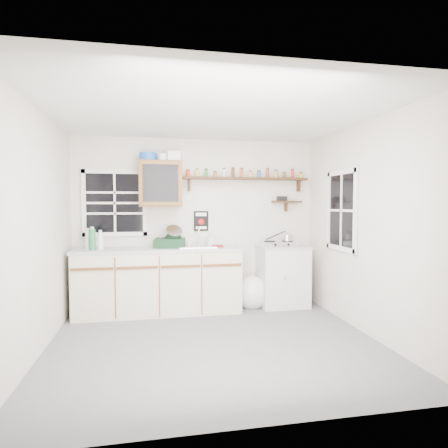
# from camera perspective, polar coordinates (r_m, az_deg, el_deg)

# --- Properties ---
(room) EXTENTS (3.64, 3.24, 2.54)m
(room) POSITION_cam_1_polar(r_m,az_deg,el_deg) (4.06, -1.40, -0.95)
(room) COLOR #5B5B5D
(room) RESTS_ON ground
(main_cabinet) EXTENTS (2.31, 0.63, 0.92)m
(main_cabinet) POSITION_cam_1_polar(r_m,az_deg,el_deg) (5.41, -9.86, -8.44)
(main_cabinet) COLOR #BCB69C
(main_cabinet) RESTS_ON floor
(right_cabinet) EXTENTS (0.73, 0.57, 0.91)m
(right_cabinet) POSITION_cam_1_polar(r_m,az_deg,el_deg) (5.76, 8.90, -7.79)
(right_cabinet) COLOR #B3B4AD
(right_cabinet) RESTS_ON floor
(sink) EXTENTS (0.52, 0.44, 0.29)m
(sink) POSITION_cam_1_polar(r_m,az_deg,el_deg) (5.37, -4.16, -3.41)
(sink) COLOR silver
(sink) RESTS_ON main_cabinet
(upper_cabinet) EXTENTS (0.60, 0.32, 0.65)m
(upper_cabinet) POSITION_cam_1_polar(r_m,az_deg,el_deg) (5.45, -9.64, 6.06)
(upper_cabinet) COLOR brown
(upper_cabinet) RESTS_ON wall_back
(upper_cabinet_clutter) EXTENTS (0.57, 0.24, 0.14)m
(upper_cabinet_clutter) POSITION_cam_1_polar(r_m,az_deg,el_deg) (5.49, -9.99, 10.07)
(upper_cabinet_clutter) COLOR #194FA8
(upper_cabinet_clutter) RESTS_ON upper_cabinet
(spice_shelf) EXTENTS (1.91, 0.18, 0.35)m
(spice_shelf) POSITION_cam_1_polar(r_m,az_deg,el_deg) (5.70, 3.38, 7.04)
(spice_shelf) COLOR black
(spice_shelf) RESTS_ON wall_back
(secondary_shelf) EXTENTS (0.45, 0.16, 0.24)m
(secondary_shelf) POSITION_cam_1_polar(r_m,az_deg,el_deg) (5.88, 9.32, 3.42)
(secondary_shelf) COLOR black
(secondary_shelf) RESTS_ON wall_back
(warning_sign) EXTENTS (0.22, 0.02, 0.30)m
(warning_sign) POSITION_cam_1_polar(r_m,az_deg,el_deg) (5.64, -3.51, 0.46)
(warning_sign) COLOR black
(warning_sign) RESTS_ON wall_back
(window_back) EXTENTS (0.93, 0.03, 0.98)m
(window_back) POSITION_cam_1_polar(r_m,az_deg,el_deg) (5.61, -16.30, 3.09)
(window_back) COLOR black
(window_back) RESTS_ON wall_back
(window_right) EXTENTS (0.03, 0.78, 1.08)m
(window_right) POSITION_cam_1_polar(r_m,az_deg,el_deg) (5.16, 17.51, 1.98)
(window_right) COLOR black
(window_right) RESTS_ON wall_back
(water_bottles) EXTENTS (0.24, 0.15, 0.31)m
(water_bottles) POSITION_cam_1_polar(r_m,az_deg,el_deg) (5.36, -19.30, -2.25)
(water_bottles) COLOR silver
(water_bottles) RESTS_ON main_cabinet
(dish_rack) EXTENTS (0.47, 0.38, 0.32)m
(dish_rack) POSITION_cam_1_polar(r_m,az_deg,el_deg) (5.36, -8.09, -2.46)
(dish_rack) COLOR black
(dish_rack) RESTS_ON main_cabinet
(soap_bottle) EXTENTS (0.11, 0.11, 0.19)m
(soap_bottle) POSITION_cam_1_polar(r_m,az_deg,el_deg) (5.53, -2.15, -2.34)
(soap_bottle) COLOR silver
(soap_bottle) RESTS_ON main_cabinet
(rag) EXTENTS (0.17, 0.15, 0.02)m
(rag) POSITION_cam_1_polar(r_m,az_deg,el_deg) (5.37, -1.06, -3.40)
(rag) COLOR maroon
(rag) RESTS_ON main_cabinet
(hotplate) EXTENTS (0.57, 0.34, 0.08)m
(hotplate) POSITION_cam_1_polar(r_m,az_deg,el_deg) (5.64, 8.30, -2.96)
(hotplate) COLOR silver
(hotplate) RESTS_ON right_cabinet
(saucepan) EXTENTS (0.36, 0.24, 0.16)m
(saucepan) POSITION_cam_1_polar(r_m,az_deg,el_deg) (5.68, 9.55, -2.10)
(saucepan) COLOR silver
(saucepan) RESTS_ON hotplate
(trash_bag) EXTENTS (0.45, 0.41, 0.52)m
(trash_bag) POSITION_cam_1_polar(r_m,az_deg,el_deg) (5.66, 4.25, -10.38)
(trash_bag) COLOR silver
(trash_bag) RESTS_ON floor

